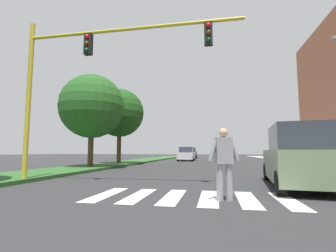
# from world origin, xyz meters

# --- Properties ---
(ground_plane) EXTENTS (140.00, 140.00, 0.00)m
(ground_plane) POSITION_xyz_m (0.00, 30.00, 0.00)
(ground_plane) COLOR #2D2D30
(crosswalk) EXTENTS (4.95, 2.20, 0.01)m
(crosswalk) POSITION_xyz_m (0.00, 8.76, 0.00)
(crosswalk) COLOR silver
(crosswalk) RESTS_ON ground_plane
(median_strip) EXTENTS (3.42, 64.00, 0.15)m
(median_strip) POSITION_xyz_m (-7.76, 28.00, 0.07)
(median_strip) COLOR #2D5B28
(median_strip) RESTS_ON ground_plane
(tree_mid) EXTENTS (4.32, 4.32, 6.20)m
(tree_mid) POSITION_xyz_m (-7.53, 17.72, 4.18)
(tree_mid) COLOR #4C3823
(tree_mid) RESTS_ON median_strip
(tree_far) EXTENTS (4.15, 4.15, 6.38)m
(tree_far) POSITION_xyz_m (-7.42, 22.39, 4.44)
(tree_far) COLOR #4C3823
(tree_far) RESTS_ON median_strip
(sidewalk_right) EXTENTS (3.00, 64.00, 0.15)m
(sidewalk_right) POSITION_xyz_m (8.73, 28.00, 0.07)
(sidewalk_right) COLOR #9E9991
(sidewalk_right) RESTS_ON ground_plane
(traffic_light_gantry) EXTENTS (8.12, 0.30, 6.00)m
(traffic_light_gantry) POSITION_xyz_m (-4.01, 10.58, 4.33)
(traffic_light_gantry) COLOR gold
(traffic_light_gantry) RESTS_ON median_strip
(pedestrian_performer) EXTENTS (0.74, 0.33, 1.69)m
(pedestrian_performer) POSITION_xyz_m (0.82, 8.46, 0.93)
(pedestrian_performer) COLOR gray
(pedestrian_performer) RESTS_ON ground_plane
(suv_crossing) EXTENTS (2.42, 4.78, 1.97)m
(suv_crossing) POSITION_xyz_m (3.31, 11.08, 0.93)
(suv_crossing) COLOR gray
(suv_crossing) RESTS_ON ground_plane
(sedan_midblock) EXTENTS (1.86, 4.26, 1.66)m
(sedan_midblock) POSITION_xyz_m (-2.76, 32.44, 0.77)
(sedan_midblock) COLOR silver
(sedan_midblock) RESTS_ON ground_plane
(sedan_distant) EXTENTS (1.98, 4.25, 1.73)m
(sedan_distant) POSITION_xyz_m (-3.32, 43.68, 0.80)
(sedan_distant) COLOR #474C51
(sedan_distant) RESTS_ON ground_plane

